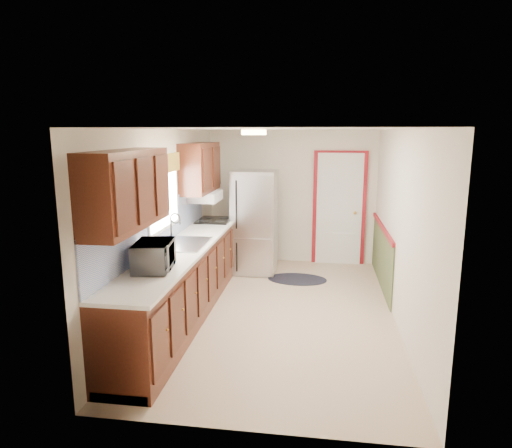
% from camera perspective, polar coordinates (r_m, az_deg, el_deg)
% --- Properties ---
extents(room_shell, '(3.20, 5.20, 2.52)m').
position_cam_1_polar(room_shell, '(5.86, 2.93, -0.03)').
color(room_shell, tan).
rests_on(room_shell, ground).
extents(kitchen_run, '(0.63, 4.00, 2.20)m').
position_cam_1_polar(kitchen_run, '(5.91, -9.41, -3.95)').
color(kitchen_run, '#3D180E').
rests_on(kitchen_run, ground).
extents(back_wall_trim, '(1.12, 2.30, 2.08)m').
position_cam_1_polar(back_wall_trim, '(8.08, 11.39, 0.72)').
color(back_wall_trim, maroon).
rests_on(back_wall_trim, ground).
extents(ceiling_fixture, '(0.30, 0.30, 0.06)m').
position_cam_1_polar(ceiling_fixture, '(5.58, -0.27, 11.40)').
color(ceiling_fixture, '#FFD88C').
rests_on(ceiling_fixture, room_shell).
extents(microwave, '(0.38, 0.58, 0.37)m').
position_cam_1_polar(microwave, '(4.90, -12.66, -3.52)').
color(microwave, white).
rests_on(microwave, kitchen_run).
extents(refrigerator, '(0.73, 0.73, 1.74)m').
position_cam_1_polar(refrigerator, '(7.70, -0.19, 0.26)').
color(refrigerator, '#B7B7BC').
rests_on(refrigerator, ground).
extents(rug, '(0.98, 0.65, 0.01)m').
position_cam_1_polar(rug, '(7.51, 5.17, -6.87)').
color(rug, black).
rests_on(rug, ground).
extents(cooktop, '(0.53, 0.63, 0.02)m').
position_cam_1_polar(cooktop, '(7.46, -5.23, 0.49)').
color(cooktop, black).
rests_on(cooktop, kitchen_run).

